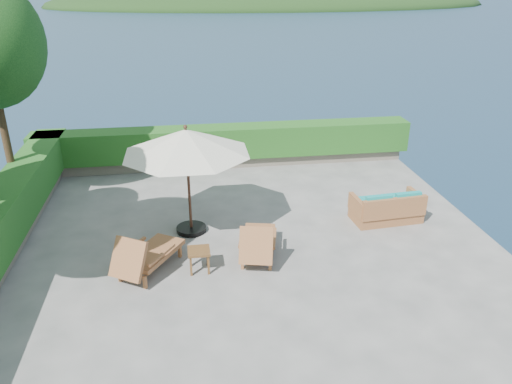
{
  "coord_description": "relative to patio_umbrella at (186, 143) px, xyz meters",
  "views": [
    {
      "loc": [
        -1.31,
        -10.16,
        6.02
      ],
      "look_at": [
        0.3,
        0.8,
        1.1
      ],
      "focal_mm": 35.0,
      "sensor_mm": 36.0,
      "label": 1
    }
  ],
  "objects": [
    {
      "name": "foundation",
      "position": [
        1.31,
        -1.08,
        -3.9
      ],
      "size": [
        12.0,
        12.0,
        3.0
      ],
      "primitive_type": "cube",
      "color": "#4F493F",
      "rests_on": "ocean"
    },
    {
      "name": "ground",
      "position": [
        1.31,
        -1.08,
        -2.34
      ],
      "size": [
        12.0,
        12.0,
        0.0
      ],
      "primitive_type": "plane",
      "color": "gray",
      "rests_on": "ground"
    },
    {
      "name": "ocean",
      "position": [
        1.31,
        -1.08,
        -5.35
      ],
      "size": [
        600.0,
        600.0,
        0.0
      ],
      "primitive_type": "plane",
      "color": "#162D44",
      "rests_on": "ground"
    },
    {
      "name": "offshore_island",
      "position": [
        26.31,
        138.92,
        -5.35
      ],
      "size": [
        126.0,
        57.6,
        12.6
      ],
      "primitive_type": "ellipsoid",
      "color": "black",
      "rests_on": "ocean"
    },
    {
      "name": "lounge_right",
      "position": [
        1.47,
        -1.51,
        -1.92
      ],
      "size": [
        1.09,
        1.88,
        1.02
      ],
      "rotation": [
        0.0,
        0.0,
        -0.22
      ],
      "color": "#996037",
      "rests_on": "ground"
    },
    {
      "name": "lounge_left",
      "position": [
        -1.01,
        -1.77,
        -1.91
      ],
      "size": [
        1.6,
        1.94,
        1.05
      ],
      "rotation": [
        0.0,
        0.0,
        -0.56
      ],
      "color": "#996037",
      "rests_on": "ground"
    },
    {
      "name": "side_table",
      "position": [
        0.13,
        -1.84,
        -1.93
      ],
      "size": [
        0.48,
        0.48,
        0.51
      ],
      "rotation": [
        0.0,
        0.0,
        0.01
      ],
      "color": "brown",
      "rests_on": "ground"
    },
    {
      "name": "wicker_loveseat",
      "position": [
        5.09,
        -0.17,
        -2.01
      ],
      "size": [
        1.86,
        1.06,
        0.88
      ],
      "rotation": [
        0.0,
        0.0,
        0.08
      ],
      "color": "#996037",
      "rests_on": "ground"
    },
    {
      "name": "hedge_far",
      "position": [
        1.31,
        4.52,
        -1.5
      ],
      "size": [
        12.4,
        0.9,
        1.0
      ],
      "primitive_type": "cube",
      "color": "#194614",
      "rests_on": "planter_wall_far"
    },
    {
      "name": "planter_wall_far",
      "position": [
        1.31,
        4.52,
        -2.17
      ],
      "size": [
        12.0,
        0.6,
        0.36
      ],
      "primitive_type": "cube",
      "color": "slate",
      "rests_on": "ground"
    },
    {
      "name": "patio_umbrella",
      "position": [
        0.0,
        0.0,
        0.0
      ],
      "size": [
        4.07,
        4.07,
        2.78
      ],
      "rotation": [
        0.0,
        0.0,
        -0.4
      ],
      "color": "black",
      "rests_on": "ground"
    }
  ]
}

